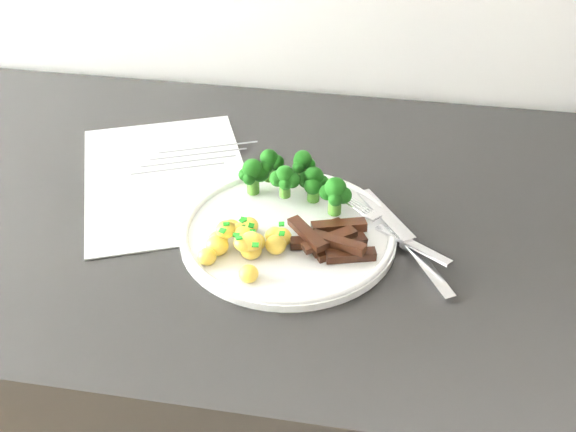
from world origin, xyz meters
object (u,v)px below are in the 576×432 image
recipe_paper (167,177)px  potatoes (247,241)px  fork (398,234)px  broccoli (295,177)px  plate (288,232)px  knife (414,253)px  beef_strips (334,240)px

recipe_paper → potatoes: 0.20m
recipe_paper → fork: fork is taller
recipe_paper → fork: bearing=-16.6°
broccoli → plate: bearing=-87.8°
fork → knife: bearing=-44.7°
broccoli → knife: (0.15, -0.08, -0.03)m
recipe_paper → broccoli: broccoli is taller
plate → broccoli: broccoli is taller
knife → potatoes: bearing=-171.4°
beef_strips → knife: size_ratio=0.57×
recipe_paper → beef_strips: beef_strips is taller
recipe_paper → potatoes: bearing=-44.7°
plate → fork: size_ratio=1.96×
fork → plate: bearing=-178.1°
potatoes → beef_strips: 0.10m
broccoli → beef_strips: bearing=-55.9°
potatoes → plate: bearing=48.5°
plate → knife: knife is taller
potatoes → broccoli: bearing=71.7°
beef_strips → fork: (0.07, 0.03, -0.00)m
beef_strips → recipe_paper: bearing=153.5°
recipe_paper → plate: (0.18, -0.09, 0.01)m
recipe_paper → knife: knife is taller
broccoli → knife: size_ratio=0.78×
beef_strips → knife: beef_strips is taller
plate → broccoli: 0.07m
knife → fork: bearing=135.3°
plate → potatoes: 0.06m
fork → recipe_paper: bearing=163.4°
plate → potatoes: potatoes is taller
broccoli → potatoes: (-0.04, -0.11, -0.02)m
broccoli → potatoes: broccoli is taller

